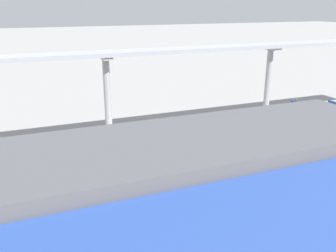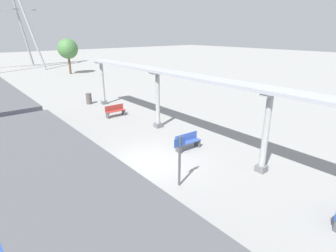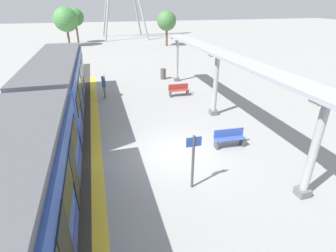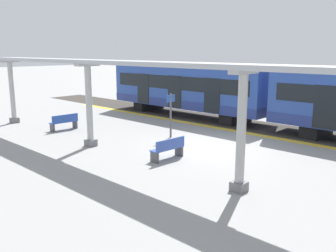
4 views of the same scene
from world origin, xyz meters
name	(u,v)px [view 3 (image 3 of 4)]	position (x,y,z in m)	size (l,w,h in m)	color
ground_plane	(178,153)	(0.00, 0.00, 0.00)	(176.00, 176.00, 0.00)	gray
tactile_edge_strip	(97,165)	(-3.67, 0.00, 0.00)	(0.50, 30.17, 0.01)	gold
trackbed	(51,171)	(-5.52, 0.00, 0.00)	(3.20, 42.17, 0.01)	#38332D
train_far_carriage	(59,85)	(-5.51, 6.40, 1.83)	(2.65, 11.67, 3.48)	#28479C
canopy_pillar_second	(314,151)	(3.47, -3.97, 1.87)	(1.10, 0.44, 3.70)	slate
canopy_pillar_third	(216,85)	(3.47, 3.85, 1.87)	(1.10, 0.44, 3.70)	slate
canopy_pillar_fourth	(177,59)	(3.47, 11.73, 1.87)	(1.10, 0.44, 3.70)	slate
canopy_beam	(257,68)	(3.47, -0.05, 3.78)	(1.20, 24.34, 0.16)	#A8AAB2
bench_near_end	(179,90)	(2.45, 7.86, 0.44)	(1.51, 0.46, 0.86)	#9C342E
bench_mid_platform	(229,138)	(2.56, 0.01, 0.44)	(1.52, 0.51, 0.86)	#3651A6
trash_bin	(163,74)	(2.48, 12.64, 0.47)	(0.48, 0.48, 0.94)	#514B49
platform_info_sign	(193,157)	(-0.23, -2.47, 1.33)	(0.56, 0.10, 2.20)	#4C4C51
passenger_waiting_near_edge	(104,83)	(-2.86, 8.75, 1.11)	(0.25, 0.52, 1.77)	#466A3D
tree_left_background	(75,17)	(-5.75, 38.63, 4.00)	(2.80, 2.80, 5.43)	brown
tree_right_background	(167,21)	(7.80, 31.44, 3.66)	(2.92, 2.92, 5.14)	brown
tree_centre_background	(66,20)	(-6.93, 35.14, 3.87)	(3.60, 3.60, 5.69)	brown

